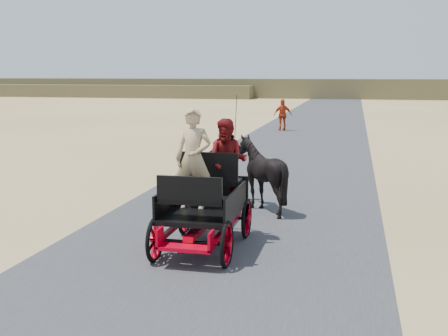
% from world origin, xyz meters
% --- Properties ---
extents(ground, '(140.00, 140.00, 0.00)m').
position_xyz_m(ground, '(0.00, 0.00, 0.00)').
color(ground, tan).
extents(road, '(6.00, 140.00, 0.01)m').
position_xyz_m(road, '(0.00, 0.00, 0.01)').
color(road, '#38383A').
rests_on(road, ground).
extents(ridge_far, '(140.00, 6.00, 2.40)m').
position_xyz_m(ridge_far, '(0.00, 62.00, 1.20)').
color(ridge_far, brown).
rests_on(ridge_far, ground).
extents(ridge_near, '(40.00, 4.00, 1.60)m').
position_xyz_m(ridge_near, '(-30.00, 58.00, 0.80)').
color(ridge_near, brown).
rests_on(ridge_near, ground).
extents(carriage, '(1.30, 2.40, 0.72)m').
position_xyz_m(carriage, '(-0.23, -0.81, 0.36)').
color(carriage, black).
rests_on(carriage, ground).
extents(horse_left, '(0.91, 2.01, 1.70)m').
position_xyz_m(horse_left, '(-0.78, 2.19, 0.85)').
color(horse_left, black).
rests_on(horse_left, ground).
extents(horse_right, '(1.37, 1.54, 1.70)m').
position_xyz_m(horse_right, '(0.32, 2.19, 0.85)').
color(horse_right, black).
rests_on(horse_right, ground).
extents(driver_man, '(0.66, 0.43, 1.80)m').
position_xyz_m(driver_man, '(-0.43, -0.76, 1.62)').
color(driver_man, tan).
rests_on(driver_man, carriage).
extents(passenger_woman, '(0.77, 0.60, 1.58)m').
position_xyz_m(passenger_woman, '(0.07, -0.21, 1.51)').
color(passenger_woman, '#660C0F').
rests_on(passenger_woman, carriage).
extents(pedestrian, '(1.09, 0.78, 1.73)m').
position_xyz_m(pedestrian, '(-1.50, 20.33, 0.86)').
color(pedestrian, '#B43414').
rests_on(pedestrian, ground).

